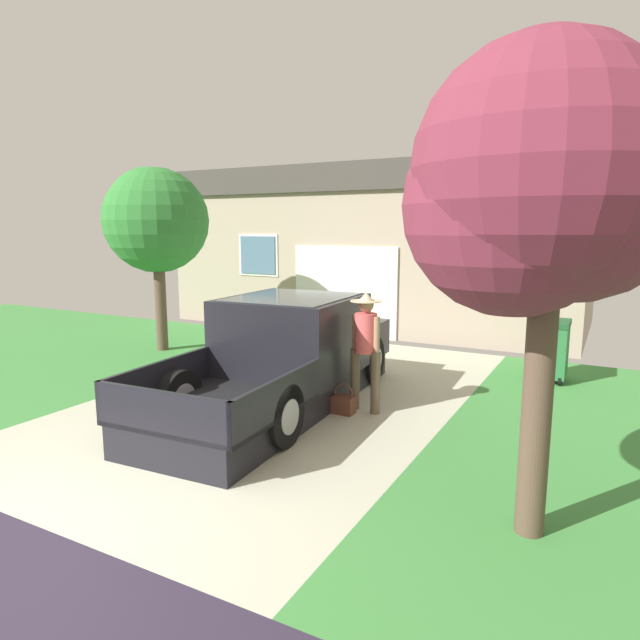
% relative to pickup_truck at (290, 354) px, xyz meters
% --- Properties ---
extents(pickup_truck, '(2.23, 5.23, 1.63)m').
position_rel_pickup_truck_xyz_m(pickup_truck, '(0.00, 0.00, 0.00)').
color(pickup_truck, black).
rests_on(pickup_truck, ground).
extents(person_with_hat, '(0.50, 0.46, 1.77)m').
position_rel_pickup_truck_xyz_m(person_with_hat, '(1.27, 0.04, 0.31)').
color(person_with_hat, brown).
rests_on(person_with_hat, ground).
extents(handbag, '(0.32, 0.21, 0.46)m').
position_rel_pickup_truck_xyz_m(handbag, '(1.04, -0.21, -0.59)').
color(handbag, brown).
rests_on(handbag, ground).
extents(house_with_garage, '(11.34, 5.67, 4.26)m').
position_rel_pickup_truck_xyz_m(house_with_garage, '(-1.55, 7.86, 1.42)').
color(house_with_garage, tan).
rests_on(house_with_garage, ground).
extents(front_yard_tree, '(2.28, 2.21, 4.13)m').
position_rel_pickup_truck_xyz_m(front_yard_tree, '(3.84, -2.41, 2.29)').
color(front_yard_tree, brown).
rests_on(front_yard_tree, ground).
extents(neighbor_tree, '(2.27, 2.27, 3.98)m').
position_rel_pickup_truck_xyz_m(neighbor_tree, '(-4.52, 1.81, 2.18)').
color(neighbor_tree, brown).
rests_on(neighbor_tree, ground).
extents(wheeled_trash_bin, '(0.60, 0.72, 1.09)m').
position_rel_pickup_truck_xyz_m(wheeled_trash_bin, '(3.48, 3.12, -0.14)').
color(wheeled_trash_bin, '#286B38').
rests_on(wheeled_trash_bin, ground).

